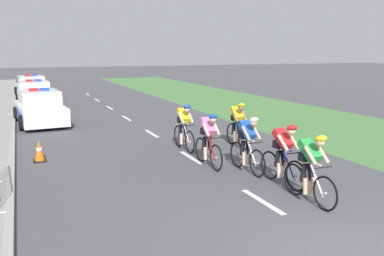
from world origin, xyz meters
TOP-DOWN VIEW (x-y plane):
  - kerb_edge at (-5.00, 14.00)m, footprint 0.16×60.00m
  - grass_verge at (7.64, 14.00)m, footprint 7.00×60.00m
  - lane_markings_centre at (0.00, 12.64)m, footprint 0.14×29.60m
  - cyclist_lead at (0.87, 2.19)m, footprint 0.42×1.72m
  - cyclist_second at (1.03, 3.39)m, footprint 0.43×1.72m
  - cyclist_third at (0.80, 4.66)m, footprint 0.42×1.72m
  - cyclist_fourth at (0.09, 5.57)m, footprint 0.42×1.72m
  - cyclist_fifth at (1.95, 7.29)m, footprint 0.45×1.72m
  - cyclist_sixth at (0.17, 7.62)m, footprint 0.42×1.72m
  - police_car_nearest at (-3.87, 14.61)m, footprint 2.25×4.52m
  - police_car_second at (-3.87, 20.61)m, footprint 2.05×4.42m
  - police_car_third at (-3.87, 25.99)m, footprint 2.24×4.52m
  - traffic_cone_near at (-4.25, 7.95)m, footprint 0.36×0.36m

SIDE VIEW (x-z plane):
  - lane_markings_centre at x=0.00m, z-range 0.00..0.01m
  - grass_verge at x=7.64m, z-range 0.00..0.01m
  - kerb_edge at x=-5.00m, z-range 0.00..0.13m
  - traffic_cone_near at x=-4.25m, z-range -0.01..0.63m
  - police_car_nearest at x=-3.87m, z-range -0.12..1.48m
  - police_car_second at x=-3.87m, z-range -0.12..1.48m
  - police_car_third at x=-3.87m, z-range -0.12..1.48m
  - cyclist_lead at x=0.87m, z-range 0.00..1.57m
  - cyclist_second at x=1.03m, z-range 0.00..1.57m
  - cyclist_third at x=0.80m, z-range 0.00..1.57m
  - cyclist_fourth at x=0.09m, z-range 0.00..1.57m
  - cyclist_fifth at x=1.95m, z-range 0.00..1.57m
  - cyclist_sixth at x=0.17m, z-range 0.00..1.57m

